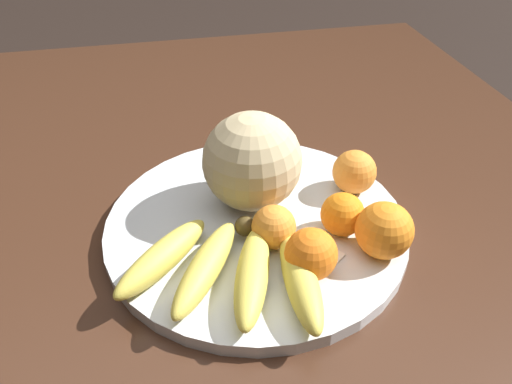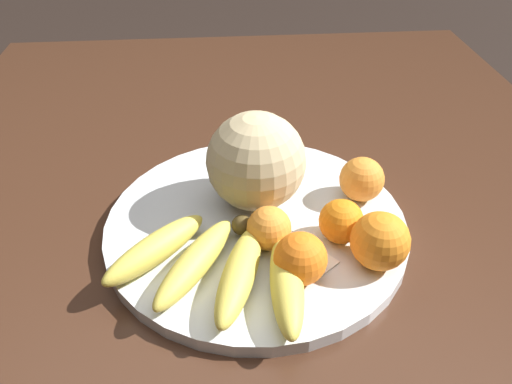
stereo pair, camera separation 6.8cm
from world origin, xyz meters
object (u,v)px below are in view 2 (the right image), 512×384
(produce_tag, at_px, (304,251))
(orange_back_right, at_px, (341,221))
(orange_back_left, at_px, (380,241))
(orange_mid_center, at_px, (271,228))
(orange_front_right, at_px, (300,259))
(fruit_bowl, at_px, (256,224))
(melon, at_px, (256,161))
(orange_front_left, at_px, (362,179))
(kitchen_table, at_px, (263,261))
(banana_bunch, at_px, (220,266))

(produce_tag, bearing_deg, orange_back_right, -104.60)
(orange_back_right, bearing_deg, orange_back_left, -142.96)
(produce_tag, bearing_deg, orange_mid_center, 28.66)
(orange_front_right, bearing_deg, produce_tag, -16.92)
(orange_back_left, distance_m, orange_back_right, 0.06)
(fruit_bowl, distance_m, orange_back_right, 0.13)
(melon, bearing_deg, orange_front_left, -91.27)
(kitchen_table, xyz_separation_m, orange_mid_center, (-0.06, -0.00, 0.13))
(banana_bunch, bearing_deg, orange_front_right, 109.35)
(melon, bearing_deg, kitchen_table, -164.05)
(orange_front_right, relative_size, orange_mid_center, 1.12)
(fruit_bowl, bearing_deg, orange_back_right, -113.32)
(kitchen_table, distance_m, orange_front_right, 0.18)
(fruit_bowl, height_order, orange_front_right, orange_front_right)
(orange_back_right, height_order, produce_tag, orange_back_right)
(fruit_bowl, relative_size, banana_bunch, 1.68)
(orange_front_left, xyz_separation_m, orange_front_right, (-0.16, 0.12, -0.00))
(orange_front_right, distance_m, produce_tag, 0.06)
(orange_mid_center, bearing_deg, orange_front_right, -154.58)
(fruit_bowl, relative_size, produce_tag, 4.60)
(fruit_bowl, distance_m, orange_front_left, 0.17)
(orange_mid_center, relative_size, orange_back_right, 0.98)
(orange_front_left, height_order, orange_mid_center, orange_front_left)
(orange_mid_center, xyz_separation_m, produce_tag, (-0.02, -0.04, -0.03))
(orange_front_left, xyz_separation_m, orange_back_right, (-0.09, 0.05, -0.00))
(fruit_bowl, bearing_deg, orange_mid_center, -164.23)
(orange_front_right, bearing_deg, orange_back_left, -80.04)
(melon, height_order, banana_bunch, melon)
(fruit_bowl, relative_size, orange_mid_center, 7.22)
(banana_bunch, height_order, orange_front_left, orange_front_left)
(produce_tag, bearing_deg, kitchen_table, -10.05)
(banana_bunch, bearing_deg, orange_back_left, 117.06)
(banana_bunch, bearing_deg, orange_back_right, 134.21)
(orange_front_left, height_order, produce_tag, orange_front_left)
(melon, height_order, produce_tag, melon)
(banana_bunch, relative_size, produce_tag, 2.74)
(orange_front_right, height_order, orange_back_left, orange_back_left)
(orange_mid_center, distance_m, produce_tag, 0.05)
(orange_mid_center, bearing_deg, orange_back_right, -86.84)
(melon, height_order, orange_back_right, melon)
(orange_front_right, bearing_deg, fruit_bowl, 21.16)
(banana_bunch, distance_m, orange_front_right, 0.10)
(banana_bunch, distance_m, orange_back_left, 0.20)
(orange_front_left, bearing_deg, kitchen_table, 100.84)
(fruit_bowl, relative_size, orange_back_left, 5.70)
(fruit_bowl, distance_m, orange_front_right, 0.13)
(fruit_bowl, distance_m, banana_bunch, 0.12)
(orange_front_left, distance_m, orange_mid_center, 0.17)
(kitchen_table, height_order, produce_tag, produce_tag)
(produce_tag, bearing_deg, banana_bunch, 68.99)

